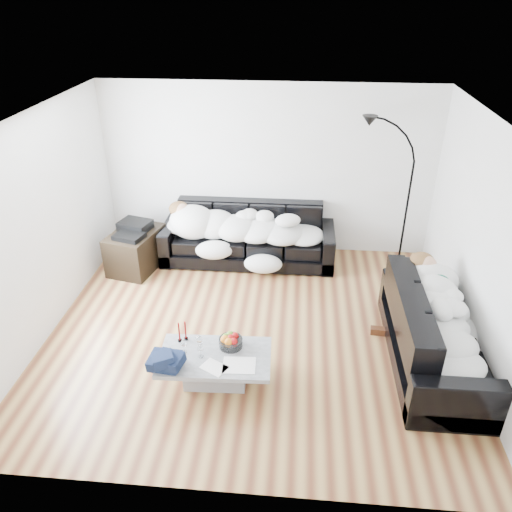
# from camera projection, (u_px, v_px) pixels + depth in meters

# --- Properties ---
(ground) EXTENTS (5.00, 5.00, 0.00)m
(ground) POSITION_uv_depth(u_px,v_px,m) (254.00, 331.00, 6.22)
(ground) COLOR brown
(ground) RESTS_ON ground
(wall_back) EXTENTS (5.00, 0.02, 2.60)m
(wall_back) POSITION_uv_depth(u_px,v_px,m) (268.00, 171.00, 7.54)
(wall_back) COLOR silver
(wall_back) RESTS_ON ground
(wall_left) EXTENTS (0.02, 4.50, 2.60)m
(wall_left) POSITION_uv_depth(u_px,v_px,m) (39.00, 229.00, 5.78)
(wall_left) COLOR silver
(wall_left) RESTS_ON ground
(wall_right) EXTENTS (0.02, 4.50, 2.60)m
(wall_right) POSITION_uv_depth(u_px,v_px,m) (484.00, 247.00, 5.39)
(wall_right) COLOR silver
(wall_right) RESTS_ON ground
(ceiling) EXTENTS (5.00, 5.00, 0.00)m
(ceiling) POSITION_uv_depth(u_px,v_px,m) (253.00, 121.00, 4.95)
(ceiling) COLOR white
(ceiling) RESTS_ON ground
(sofa_back) EXTENTS (2.61, 0.90, 0.85)m
(sofa_back) POSITION_uv_depth(u_px,v_px,m) (248.00, 235.00, 7.59)
(sofa_back) COLOR black
(sofa_back) RESTS_ON ground
(sofa_right) EXTENTS (0.93, 2.16, 0.87)m
(sofa_right) POSITION_uv_depth(u_px,v_px,m) (436.00, 329.00, 5.53)
(sofa_right) COLOR black
(sofa_right) RESTS_ON ground
(sleeper_back) EXTENTS (2.21, 0.76, 0.44)m
(sleeper_back) POSITION_uv_depth(u_px,v_px,m) (248.00, 224.00, 7.44)
(sleeper_back) COLOR white
(sleeper_back) RESTS_ON sofa_back
(sleeper_right) EXTENTS (0.78, 1.85, 0.45)m
(sleeper_right) POSITION_uv_depth(u_px,v_px,m) (440.00, 314.00, 5.42)
(sleeper_right) COLOR white
(sleeper_right) RESTS_ON sofa_right
(teal_cushion) EXTENTS (0.42, 0.38, 0.20)m
(teal_cushion) POSITION_uv_depth(u_px,v_px,m) (423.00, 276.00, 5.98)
(teal_cushion) COLOR #0D5C40
(teal_cushion) RESTS_ON sofa_right
(coffee_table) EXTENTS (1.21, 0.74, 0.35)m
(coffee_table) POSITION_uv_depth(u_px,v_px,m) (215.00, 368.00, 5.37)
(coffee_table) COLOR #939699
(coffee_table) RESTS_ON ground
(fruit_bowl) EXTENTS (0.29, 0.29, 0.16)m
(fruit_bowl) POSITION_uv_depth(u_px,v_px,m) (231.00, 340.00, 5.38)
(fruit_bowl) COLOR white
(fruit_bowl) RESTS_ON coffee_table
(wine_glass_a) EXTENTS (0.07, 0.07, 0.17)m
(wine_glass_a) POSITION_uv_depth(u_px,v_px,m) (199.00, 343.00, 5.34)
(wine_glass_a) COLOR white
(wine_glass_a) RESTS_ON coffee_table
(wine_glass_b) EXTENTS (0.08, 0.08, 0.15)m
(wine_glass_b) POSITION_uv_depth(u_px,v_px,m) (184.00, 346.00, 5.30)
(wine_glass_b) COLOR white
(wine_glass_b) RESTS_ON coffee_table
(wine_glass_c) EXTENTS (0.08, 0.08, 0.16)m
(wine_glass_c) POSITION_uv_depth(u_px,v_px,m) (201.00, 351.00, 5.23)
(wine_glass_c) COLOR white
(wine_glass_c) RESTS_ON coffee_table
(candle_left) EXTENTS (0.06, 0.06, 0.25)m
(candle_left) POSITION_uv_depth(u_px,v_px,m) (179.00, 332.00, 5.43)
(candle_left) COLOR maroon
(candle_left) RESTS_ON coffee_table
(candle_right) EXTENTS (0.05, 0.05, 0.24)m
(candle_right) POSITION_uv_depth(u_px,v_px,m) (185.00, 331.00, 5.46)
(candle_right) COLOR maroon
(candle_right) RESTS_ON coffee_table
(newspaper_a) EXTENTS (0.35, 0.28, 0.01)m
(newspaper_a) POSITION_uv_depth(u_px,v_px,m) (239.00, 365.00, 5.14)
(newspaper_a) COLOR silver
(newspaper_a) RESTS_ON coffee_table
(newspaper_b) EXTENTS (0.32, 0.29, 0.01)m
(newspaper_b) POSITION_uv_depth(u_px,v_px,m) (214.00, 367.00, 5.11)
(newspaper_b) COLOR silver
(newspaper_b) RESTS_ON coffee_table
(navy_jacket) EXTENTS (0.37, 0.32, 0.17)m
(navy_jacket) POSITION_uv_depth(u_px,v_px,m) (166.00, 356.00, 5.02)
(navy_jacket) COLOR black
(navy_jacket) RESTS_ON coffee_table
(shoes) EXTENTS (0.50, 0.42, 0.10)m
(shoes) POSITION_uv_depth(u_px,v_px,m) (387.00, 328.00, 6.19)
(shoes) COLOR #472311
(shoes) RESTS_ON ground
(av_cabinet) EXTENTS (0.77, 0.97, 0.59)m
(av_cabinet) POSITION_uv_depth(u_px,v_px,m) (136.00, 250.00, 7.44)
(av_cabinet) COLOR black
(av_cabinet) RESTS_ON ground
(stereo) EXTENTS (0.52, 0.45, 0.13)m
(stereo) POSITION_uv_depth(u_px,v_px,m) (133.00, 228.00, 7.26)
(stereo) COLOR black
(stereo) RESTS_ON av_cabinet
(floor_lamp) EXTENTS (0.74, 0.35, 1.97)m
(floor_lamp) POSITION_uv_depth(u_px,v_px,m) (408.00, 203.00, 7.27)
(floor_lamp) COLOR black
(floor_lamp) RESTS_ON ground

